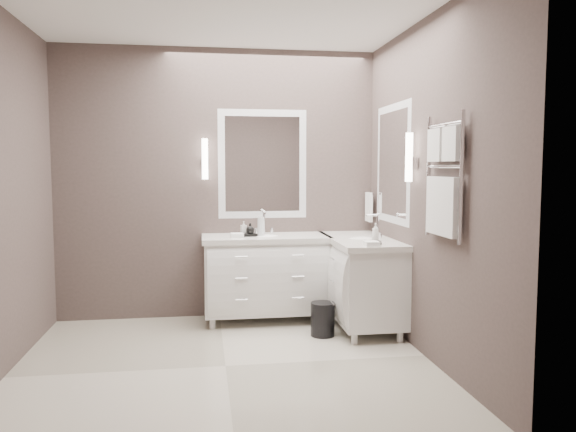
{
  "coord_description": "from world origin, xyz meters",
  "views": [
    {
      "loc": [
        -0.16,
        -4.21,
        1.52
      ],
      "look_at": [
        0.59,
        0.7,
        1.09
      ],
      "focal_mm": 35.0,
      "sensor_mm": 36.0,
      "label": 1
    }
  ],
  "objects": [
    {
      "name": "soap_bottle_a",
      "position": [
        0.24,
        1.24,
        0.93
      ],
      "size": [
        0.06,
        0.06,
        0.12
      ],
      "primitive_type": "imported",
      "rotation": [
        0.0,
        0.0,
        0.21
      ],
      "color": "white",
      "rests_on": "amenity_tray_back"
    },
    {
      "name": "sconce_right",
      "position": [
        1.53,
        0.22,
        1.59
      ],
      "size": [
        0.06,
        0.06,
        0.4
      ],
      "color": "white",
      "rests_on": "wall_right"
    },
    {
      "name": "wall_front",
      "position": [
        0.0,
        -1.5,
        1.35
      ],
      "size": [
        3.2,
        0.01,
        2.7
      ],
      "primitive_type": "cube",
      "color": "#493D3A",
      "rests_on": "floor"
    },
    {
      "name": "amenity_tray_right",
      "position": [
        1.33,
        0.48,
        0.86
      ],
      "size": [
        0.14,
        0.17,
        0.02
      ],
      "primitive_type": "cube",
      "rotation": [
        0.0,
        0.0,
        -0.29
      ],
      "color": "black",
      "rests_on": "vanity_right"
    },
    {
      "name": "wall_right",
      "position": [
        1.6,
        0.0,
        1.35
      ],
      "size": [
        0.01,
        3.0,
        2.7
      ],
      "primitive_type": "cube",
      "color": "#493D3A",
      "rests_on": "floor"
    },
    {
      "name": "water_bottle",
      "position": [
        0.4,
        1.19,
        0.94
      ],
      "size": [
        0.07,
        0.07,
        0.19
      ],
      "primitive_type": "cylinder",
      "rotation": [
        0.0,
        0.0,
        -0.06
      ],
      "color": "silver",
      "rests_on": "vanity_back"
    },
    {
      "name": "wall_back",
      "position": [
        0.0,
        1.5,
        1.35
      ],
      "size": [
        3.2,
        0.01,
        2.7
      ],
      "primitive_type": "cube",
      "color": "#493D3A",
      "rests_on": "floor"
    },
    {
      "name": "mirror_back",
      "position": [
        0.45,
        1.49,
        1.55
      ],
      "size": [
        0.9,
        0.02,
        1.1
      ],
      "color": "white",
      "rests_on": "wall_back"
    },
    {
      "name": "soap_bottle_c",
      "position": [
        1.33,
        0.48,
        0.95
      ],
      "size": [
        0.07,
        0.07,
        0.16
      ],
      "primitive_type": "imported",
      "rotation": [
        0.0,
        0.0,
        -0.09
      ],
      "color": "white",
      "rests_on": "amenity_tray_right"
    },
    {
      "name": "floor",
      "position": [
        0.0,
        0.0,
        -0.01
      ],
      "size": [
        3.2,
        3.0,
        0.01
      ],
      "primitive_type": "cube",
      "color": "beige",
      "rests_on": "ground"
    },
    {
      "name": "soap_bottle_b",
      "position": [
        0.3,
        1.19,
        0.93
      ],
      "size": [
        0.11,
        0.11,
        0.1
      ],
      "primitive_type": "imported",
      "rotation": [
        0.0,
        0.0,
        -0.39
      ],
      "color": "black",
      "rests_on": "amenity_tray_back"
    },
    {
      "name": "vanity_back",
      "position": [
        0.45,
        1.23,
        0.49
      ],
      "size": [
        1.24,
        0.59,
        0.97
      ],
      "color": "white",
      "rests_on": "floor"
    },
    {
      "name": "ceiling",
      "position": [
        0.0,
        0.0,
        2.71
      ],
      "size": [
        3.2,
        3.0,
        0.01
      ],
      "primitive_type": "cube",
      "color": "white",
      "rests_on": "wall_back"
    },
    {
      "name": "sconce_back",
      "position": [
        -0.13,
        1.43,
        1.59
      ],
      "size": [
        0.06,
        0.06,
        0.4
      ],
      "color": "white",
      "rests_on": "wall_back"
    },
    {
      "name": "towel_ladder",
      "position": [
        1.55,
        -0.4,
        1.39
      ],
      "size": [
        0.06,
        0.58,
        0.9
      ],
      "color": "white",
      "rests_on": "wall_right"
    },
    {
      "name": "waste_bin",
      "position": [
        0.9,
        0.65,
        0.15
      ],
      "size": [
        0.29,
        0.29,
        0.3
      ],
      "primitive_type": "cylinder",
      "rotation": [
        0.0,
        0.0,
        0.43
      ],
      "color": "black",
      "rests_on": "floor"
    },
    {
      "name": "mirror_right",
      "position": [
        1.59,
        0.8,
        1.55
      ],
      "size": [
        0.02,
        0.9,
        1.1
      ],
      "color": "white",
      "rests_on": "wall_right"
    },
    {
      "name": "vanity_right",
      "position": [
        1.33,
        0.9,
        0.49
      ],
      "size": [
        0.59,
        1.24,
        0.97
      ],
      "color": "white",
      "rests_on": "floor"
    },
    {
      "name": "amenity_tray_back",
      "position": [
        0.27,
        1.22,
        0.86
      ],
      "size": [
        0.2,
        0.16,
        0.03
      ],
      "primitive_type": "cube",
      "rotation": [
        0.0,
        0.0,
        0.16
      ],
      "color": "black",
      "rests_on": "vanity_back"
    },
    {
      "name": "towel_bar_corner",
      "position": [
        1.54,
        1.36,
        1.12
      ],
      "size": [
        0.03,
        0.22,
        0.3
      ],
      "color": "white",
      "rests_on": "wall_right"
    }
  ]
}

